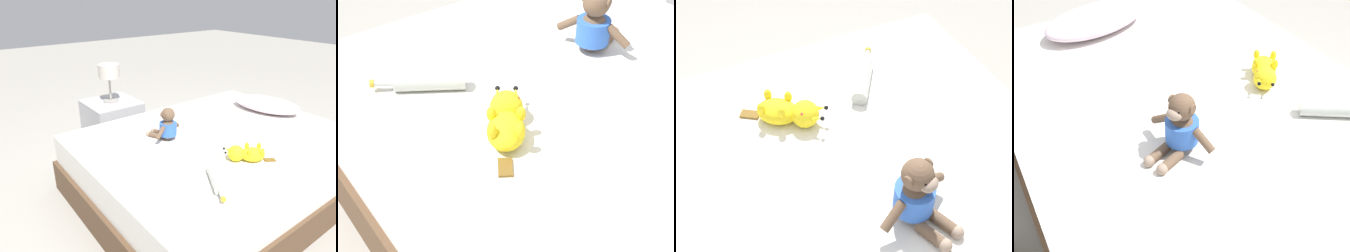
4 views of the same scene
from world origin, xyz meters
TOP-DOWN VIEW (x-y plane):
  - ground_plane at (0.00, 0.00)m, footprint 16.00×16.00m
  - bed at (0.00, 0.00)m, footprint 1.53×1.95m
  - pillow at (-0.14, 0.72)m, footprint 0.64×0.44m
  - plush_monkey at (-0.21, -0.32)m, footprint 0.25×0.28m
  - plush_yellow_creature at (0.34, -0.12)m, footprint 0.24×0.29m
  - glass_bottle at (0.41, -0.45)m, footprint 0.28×0.21m

SIDE VIEW (x-z plane):
  - ground_plane at x=0.00m, z-range 0.00..0.00m
  - bed at x=0.00m, z-range 0.00..0.44m
  - glass_bottle at x=0.41m, z-range 0.45..0.51m
  - plush_yellow_creature at x=0.34m, z-range 0.44..0.55m
  - pillow at x=-0.14m, z-range 0.45..0.56m
  - plush_monkey at x=-0.21m, z-range 0.43..0.66m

